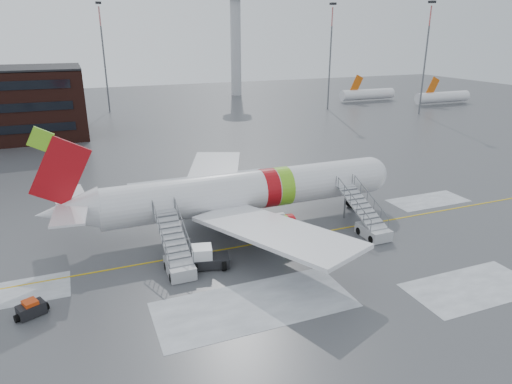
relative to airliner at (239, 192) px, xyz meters
name	(u,v)px	position (x,y,z in m)	size (l,w,h in m)	color
ground	(274,235)	(2.19, -3.57, -3.42)	(260.00, 260.00, 0.00)	#494C4F
airliner	(239,192)	(0.00, 0.00, 0.00)	(35.03, 32.97, 11.18)	white
airstair_fwd	(369,223)	(10.62, -6.54, -2.35)	(2.05, 7.70, 3.48)	#B2B4B9
airstair_aft	(177,257)	(-7.68, -6.54, -2.35)	(2.05, 7.70, 3.48)	#A4A6AB
pushback_tug	(207,258)	(-5.39, -7.02, -2.61)	(3.48, 2.90, 1.82)	black
baggage_tractor	(31,309)	(-18.27, -9.13, -2.93)	(2.35, 1.64, 1.15)	black
control_tower	(236,29)	(32.19, 91.43, 15.33)	(6.40, 6.40, 30.00)	#B2B5BA
light_mast_far_ne	(331,50)	(44.19, 58.43, 10.42)	(1.20, 1.20, 24.25)	#595B60
light_mast_far_n	(103,51)	(-5.81, 74.43, 10.42)	(1.20, 1.20, 24.25)	#595B60
light_mast_far_e	(426,52)	(60.19, 44.43, 10.42)	(1.20, 1.20, 24.25)	#595B60
distant_aircraft	(391,103)	(64.69, 60.43, -3.42)	(35.00, 18.00, 8.00)	#D8590C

